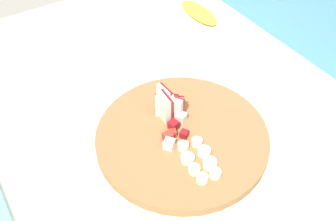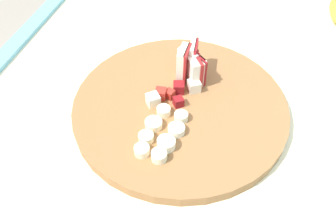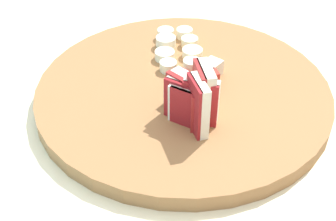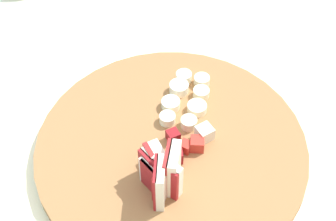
{
  "view_description": "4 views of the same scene",
  "coord_description": "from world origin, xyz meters",
  "px_view_note": "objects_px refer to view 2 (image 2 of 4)",
  "views": [
    {
      "loc": [
        0.54,
        -0.34,
        1.55
      ],
      "look_at": [
        0.04,
        -0.03,
        0.96
      ],
      "focal_mm": 40.82,
      "sensor_mm": 36.0,
      "label": 1
    },
    {
      "loc": [
        0.49,
        0.05,
        1.33
      ],
      "look_at": [
        0.12,
        -0.03,
        0.93
      ],
      "focal_mm": 34.55,
      "sensor_mm": 36.0,
      "label": 2
    },
    {
      "loc": [
        -0.4,
        0.12,
        1.28
      ],
      "look_at": [
        0.04,
        0.01,
        0.92
      ],
      "focal_mm": 50.73,
      "sensor_mm": 36.0,
      "label": 3
    },
    {
      "loc": [
        -0.33,
        -0.06,
        1.48
      ],
      "look_at": [
        0.11,
        -0.01,
        0.96
      ],
      "focal_mm": 53.37,
      "sensor_mm": 36.0,
      "label": 4
    }
  ],
  "objects_px": {
    "cutting_board": "(180,105)",
    "banana_slice_rows": "(161,134)",
    "apple_dice_pile": "(173,93)",
    "apple_wedge_fan": "(191,65)"
  },
  "relations": [
    {
      "from": "apple_dice_pile",
      "to": "banana_slice_rows",
      "type": "height_order",
      "value": "apple_dice_pile"
    },
    {
      "from": "cutting_board",
      "to": "apple_dice_pile",
      "type": "relative_size",
      "value": 4.08
    },
    {
      "from": "cutting_board",
      "to": "apple_wedge_fan",
      "type": "relative_size",
      "value": 5.51
    },
    {
      "from": "apple_dice_pile",
      "to": "cutting_board",
      "type": "bearing_deg",
      "value": 61.82
    },
    {
      "from": "apple_dice_pile",
      "to": "apple_wedge_fan",
      "type": "bearing_deg",
      "value": 160.5
    },
    {
      "from": "cutting_board",
      "to": "banana_slice_rows",
      "type": "height_order",
      "value": "banana_slice_rows"
    },
    {
      "from": "apple_wedge_fan",
      "to": "apple_dice_pile",
      "type": "relative_size",
      "value": 0.74
    },
    {
      "from": "cutting_board",
      "to": "apple_dice_pile",
      "type": "bearing_deg",
      "value": -118.18
    },
    {
      "from": "cutting_board",
      "to": "banana_slice_rows",
      "type": "relative_size",
      "value": 3.32
    },
    {
      "from": "cutting_board",
      "to": "banana_slice_rows",
      "type": "distance_m",
      "value": 0.09
    }
  ]
}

